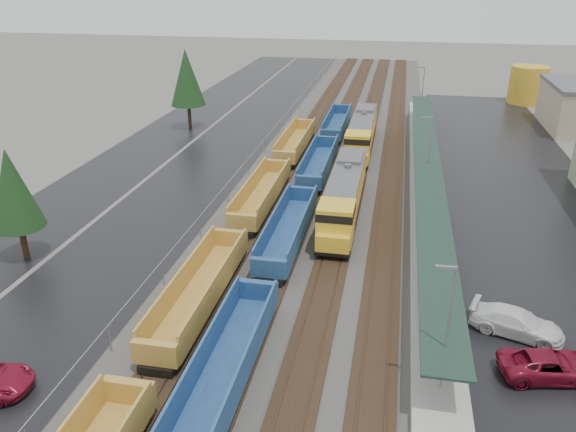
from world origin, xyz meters
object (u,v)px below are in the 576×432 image
(parked_car_east_c, at_px, (517,323))
(locomotive_lead, at_px, (344,196))
(storage_tank, at_px, (528,85))
(locomotive_trail, at_px, (362,134))
(well_string_blue, at_px, (264,284))
(parked_car_east_b, at_px, (549,366))
(well_string_yellow, at_px, (200,291))

(parked_car_east_c, bearing_deg, locomotive_lead, 57.15)
(locomotive_lead, distance_m, storage_tank, 59.51)
(locomotive_trail, height_order, well_string_blue, locomotive_trail)
(storage_tank, distance_m, parked_car_east_b, 74.26)
(parked_car_east_b, bearing_deg, locomotive_trail, 8.23)
(locomotive_trail, xyz_separation_m, well_string_yellow, (-8.00, -37.31, -1.10))
(storage_tank, xyz_separation_m, parked_car_east_c, (-12.78, -69.38, -2.25))
(parked_car_east_c, bearing_deg, locomotive_trail, 37.19)
(locomotive_lead, bearing_deg, well_string_yellow, -116.13)
(storage_tank, bearing_deg, locomotive_lead, -115.12)
(well_string_yellow, bearing_deg, locomotive_lead, 63.87)
(locomotive_trail, relative_size, well_string_blue, 0.18)
(locomotive_trail, relative_size, storage_tank, 3.08)
(well_string_blue, distance_m, parked_car_east_b, 18.23)
(storage_tank, relative_size, parked_car_east_c, 1.09)
(locomotive_lead, distance_m, well_string_blue, 15.13)
(locomotive_lead, relative_size, parked_car_east_b, 3.45)
(locomotive_lead, distance_m, well_string_yellow, 18.20)
(locomotive_trail, height_order, storage_tank, storage_tank)
(well_string_blue, relative_size, storage_tank, 16.79)
(well_string_yellow, relative_size, parked_car_east_b, 15.81)
(well_string_blue, xyz_separation_m, parked_car_east_b, (17.57, -4.86, -0.43))
(well_string_blue, xyz_separation_m, parked_car_east_c, (16.48, -0.94, -0.37))
(locomotive_lead, height_order, storage_tank, storage_tank)
(storage_tank, bearing_deg, parked_car_east_b, -99.07)
(locomotive_lead, bearing_deg, parked_car_east_b, -55.05)
(locomotive_trail, bearing_deg, well_string_yellow, -102.10)
(locomotive_lead, xyz_separation_m, well_string_yellow, (-8.00, -16.31, -1.10))
(parked_car_east_b, bearing_deg, locomotive_lead, 24.62)
(locomotive_lead, xyz_separation_m, parked_car_east_b, (13.57, -19.42, -1.53))
(well_string_yellow, relative_size, well_string_blue, 0.84)
(parked_car_east_b, bearing_deg, well_string_blue, 64.21)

